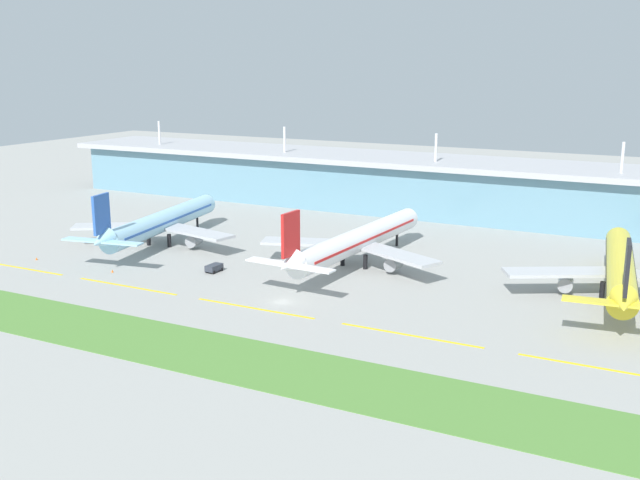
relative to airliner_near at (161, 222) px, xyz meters
name	(u,v)px	position (x,y,z in m)	size (l,w,h in m)	color
ground_plane	(282,302)	(55.00, -28.46, -6.45)	(600.00, 600.00, 0.00)	#9E9E99
terminal_building	(440,186)	(55.00, 76.70, 2.89)	(288.00, 34.00, 27.28)	#6693A8
airliner_near	(161,222)	(0.00, 0.00, 0.00)	(48.15, 64.31, 18.90)	#9ED1EA
airliner_middle	(357,241)	(57.21, 4.91, 0.01)	(48.70, 69.73, 18.90)	white
airliner_far	(620,269)	(117.97, 7.36, 0.00)	(48.49, 66.25, 18.90)	yellow
taxiway_stripe_west	(21,268)	(-16.00, -34.68, -6.43)	(28.00, 0.70, 0.04)	yellow
taxiway_stripe_mid_west	(127,286)	(18.00, -34.68, -6.43)	(28.00, 0.70, 0.04)	yellow
taxiway_stripe_centre	(255,308)	(52.00, -34.68, -6.43)	(28.00, 0.70, 0.04)	yellow
taxiway_stripe_mid_east	(410,335)	(86.00, -34.68, -6.43)	(28.00, 0.70, 0.04)	yellow
taxiway_stripe_east	(603,369)	(120.00, -34.68, -6.43)	(28.00, 0.70, 0.04)	yellow
grass_verge	(196,350)	(55.00, -58.97, -6.40)	(300.00, 18.00, 0.10)	#518438
pushback_tug	(214,268)	(28.75, -15.91, -5.35)	(2.69, 4.51, 1.85)	#333842
safety_cone_left_wingtip	(36,259)	(-18.45, -27.42, -6.10)	(0.56, 0.56, 0.70)	orange
safety_cone_nose_front	(112,271)	(7.00, -27.41, -6.10)	(0.56, 0.56, 0.70)	orange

